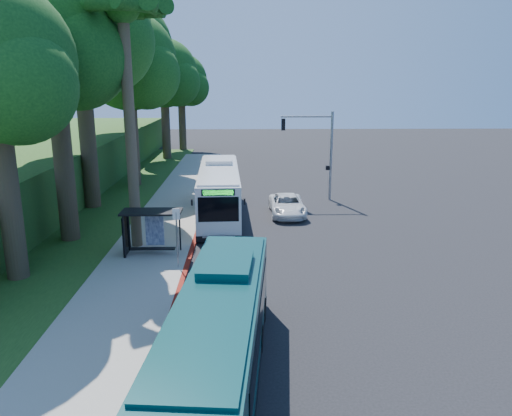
{
  "coord_description": "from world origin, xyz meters",
  "views": [
    {
      "loc": [
        -1.98,
        -28.87,
        9.32
      ],
      "look_at": [
        -1.31,
        1.0,
        1.65
      ],
      "focal_mm": 35.0,
      "sensor_mm": 36.0,
      "label": 1
    }
  ],
  "objects_px": {
    "bus_shelter": "(148,223)",
    "white_bus": "(219,190)",
    "pickup": "(287,205)",
    "teal_bus": "(220,334)"
  },
  "relations": [
    {
      "from": "teal_bus",
      "to": "pickup",
      "type": "relative_size",
      "value": 2.27
    },
    {
      "from": "white_bus",
      "to": "pickup",
      "type": "relative_size",
      "value": 2.48
    },
    {
      "from": "white_bus",
      "to": "pickup",
      "type": "bearing_deg",
      "value": -1.77
    },
    {
      "from": "bus_shelter",
      "to": "pickup",
      "type": "relative_size",
      "value": 0.62
    },
    {
      "from": "teal_bus",
      "to": "pickup",
      "type": "height_order",
      "value": "teal_bus"
    },
    {
      "from": "bus_shelter",
      "to": "white_bus",
      "type": "relative_size",
      "value": 0.25
    },
    {
      "from": "bus_shelter",
      "to": "teal_bus",
      "type": "xyz_separation_m",
      "value": [
        4.47,
        -12.0,
        -0.13
      ]
    },
    {
      "from": "white_bus",
      "to": "teal_bus",
      "type": "distance_m",
      "value": 20.26
    },
    {
      "from": "teal_bus",
      "to": "pickup",
      "type": "distance_m",
      "value": 20.67
    },
    {
      "from": "teal_bus",
      "to": "white_bus",
      "type": "bearing_deg",
      "value": 97.67
    }
  ]
}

